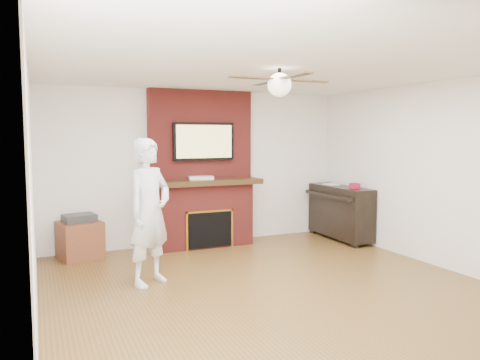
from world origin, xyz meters
name	(u,v)px	position (x,y,z in m)	size (l,w,h in m)	color
room_shell	(279,183)	(0.00, 0.00, 1.25)	(5.36, 5.86, 2.86)	brown
fireplace	(203,184)	(0.00, 2.55, 1.00)	(1.78, 0.64, 2.50)	maroon
tv	(204,141)	(0.00, 2.50, 1.68)	(1.00, 0.08, 0.60)	black
ceiling_fan	(279,84)	(0.00, 0.00, 2.33)	(1.21, 1.21, 0.31)	black
person	(150,212)	(-1.25, 0.89, 0.87)	(0.64, 0.43, 1.74)	silver
side_table	(80,238)	(-1.92, 2.48, 0.29)	(0.67, 0.67, 0.64)	brown
piano	(340,211)	(2.28, 2.00, 0.49)	(0.54, 1.40, 1.00)	black
cable_box	(201,178)	(-0.07, 2.45, 1.11)	(0.38, 0.22, 0.05)	silver
candle_orange	(201,245)	(-0.13, 2.29, 0.06)	(0.07, 0.07, 0.12)	orange
candle_green	(203,245)	(-0.07, 2.38, 0.04)	(0.07, 0.07, 0.09)	#4A8D38
candle_cream	(212,243)	(0.08, 2.34, 0.06)	(0.07, 0.07, 0.11)	#F3E4C2
candle_blue	(226,244)	(0.29, 2.30, 0.04)	(0.05, 0.05, 0.08)	teal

